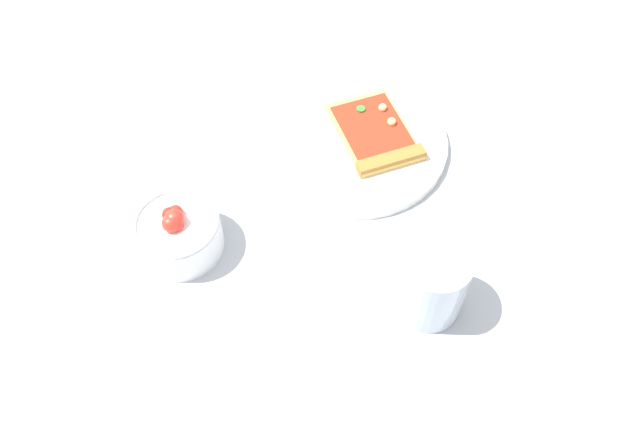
% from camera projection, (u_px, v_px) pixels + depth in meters
% --- Properties ---
extents(ground_plane, '(2.40, 2.40, 0.00)m').
position_uv_depth(ground_plane, '(341.00, 178.00, 0.92)').
color(ground_plane, '#B2B7BC').
rests_on(ground_plane, ground).
extents(plate, '(0.27, 0.27, 0.01)m').
position_uv_depth(plate, '(354.00, 142.00, 0.95)').
color(plate, white).
rests_on(plate, ground_plane).
extents(pizza_slice_main, '(0.17, 0.14, 0.02)m').
position_uv_depth(pizza_slice_main, '(377.00, 136.00, 0.94)').
color(pizza_slice_main, '#E5B256').
rests_on(pizza_slice_main, plate).
extents(salad_bowl, '(0.11, 0.11, 0.07)m').
position_uv_depth(salad_bowl, '(178.00, 232.00, 0.83)').
color(salad_bowl, white).
rests_on(salad_bowl, ground_plane).
extents(soda_glass, '(0.08, 0.08, 0.10)m').
position_uv_depth(soda_glass, '(431.00, 284.00, 0.76)').
color(soda_glass, silver).
rests_on(soda_glass, ground_plane).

